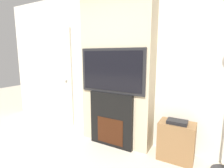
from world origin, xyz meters
name	(u,v)px	position (x,y,z in m)	size (l,w,h in m)	color
wall_back	(122,65)	(0.00, 2.03, 1.35)	(6.00, 0.06, 2.70)	silver
chimney_breast	(117,66)	(0.00, 1.83, 1.35)	(1.24, 0.35, 2.70)	#BCAD8E
fireplace	(112,119)	(0.00, 1.65, 0.46)	(0.77, 0.15, 0.92)	black
television	(112,71)	(0.00, 1.65, 1.28)	(1.14, 0.07, 0.72)	black
media_stand	(176,141)	(1.03, 1.75, 0.29)	(0.50, 0.32, 0.62)	brown
entry_door	(56,77)	(-1.62, 1.97, 1.04)	(0.92, 0.09, 2.09)	beige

